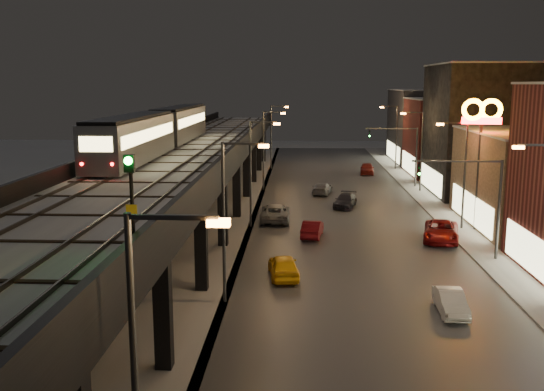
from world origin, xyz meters
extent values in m
cube|color=#46474D|center=(7.50, 35.00, 0.03)|extent=(17.00, 120.00, 0.06)
cube|color=#9FA1A8|center=(17.50, 35.00, 0.07)|extent=(4.00, 120.00, 0.14)
cube|color=#9FA1A8|center=(-6.00, 35.00, 0.03)|extent=(11.00, 120.00, 0.06)
cube|color=black|center=(-6.00, 32.00, 5.80)|extent=(9.00, 100.00, 1.00)
cube|color=black|center=(-2.30, 5.00, 2.65)|extent=(0.70, 0.70, 5.30)
cube|color=black|center=(-6.00, 5.00, 5.15)|extent=(8.00, 0.60, 0.50)
cube|color=black|center=(-9.70, 15.00, 2.65)|extent=(0.70, 0.70, 5.30)
cube|color=black|center=(-2.30, 15.00, 2.65)|extent=(0.70, 0.70, 5.30)
cube|color=black|center=(-6.00, 15.00, 5.15)|extent=(8.00, 0.60, 0.50)
cube|color=black|center=(-9.70, 25.00, 2.65)|extent=(0.70, 0.70, 5.30)
cube|color=black|center=(-2.30, 25.00, 2.65)|extent=(0.70, 0.70, 5.30)
cube|color=black|center=(-6.00, 25.00, 5.15)|extent=(8.00, 0.60, 0.50)
cube|color=black|center=(-9.70, 35.00, 2.65)|extent=(0.70, 0.70, 5.30)
cube|color=black|center=(-2.30, 35.00, 2.65)|extent=(0.70, 0.70, 5.30)
cube|color=black|center=(-6.00, 35.00, 5.15)|extent=(8.00, 0.60, 0.50)
cube|color=black|center=(-9.70, 45.00, 2.65)|extent=(0.70, 0.70, 5.30)
cube|color=black|center=(-2.30, 45.00, 2.65)|extent=(0.70, 0.70, 5.30)
cube|color=black|center=(-6.00, 45.00, 5.15)|extent=(8.00, 0.60, 0.50)
cube|color=black|center=(-9.70, 55.00, 2.65)|extent=(0.70, 0.70, 5.30)
cube|color=black|center=(-2.30, 55.00, 2.65)|extent=(0.70, 0.70, 5.30)
cube|color=black|center=(-6.00, 55.00, 5.15)|extent=(8.00, 0.60, 0.50)
cube|color=black|center=(-9.70, 65.00, 2.65)|extent=(0.70, 0.70, 5.30)
cube|color=black|center=(-2.30, 65.00, 2.65)|extent=(0.70, 0.70, 5.30)
cube|color=black|center=(-6.00, 65.00, 5.15)|extent=(8.00, 0.60, 0.50)
cube|color=black|center=(-9.70, 75.00, 2.65)|extent=(0.70, 0.70, 5.30)
cube|color=black|center=(-2.30, 75.00, 2.65)|extent=(0.70, 0.70, 5.30)
cube|color=black|center=(-6.00, 75.00, 5.15)|extent=(8.00, 0.60, 0.50)
cube|color=#B2B7C1|center=(-6.00, 32.00, 6.38)|extent=(8.40, 100.00, 0.16)
cube|color=#332D28|center=(-9.22, 32.00, 6.54)|extent=(0.08, 98.00, 0.16)
cube|color=#332D28|center=(-7.78, 32.00, 6.54)|extent=(0.08, 98.00, 0.16)
cube|color=#332D28|center=(-4.72, 32.00, 6.54)|extent=(0.08, 98.00, 0.16)
cube|color=#332D28|center=(-3.28, 32.00, 6.54)|extent=(0.08, 98.00, 0.16)
cube|color=black|center=(-6.00, 2.00, 6.49)|extent=(7.80, 0.24, 0.06)
cube|color=black|center=(-6.00, 18.00, 6.49)|extent=(7.80, 0.24, 0.06)
cube|color=black|center=(-6.00, 34.00, 6.49)|extent=(7.80, 0.24, 0.06)
cube|color=black|center=(-6.00, 50.00, 6.49)|extent=(7.80, 0.24, 0.06)
cube|color=black|center=(-6.00, 66.00, 6.49)|extent=(7.80, 0.24, 0.06)
cube|color=black|center=(-1.65, 32.00, 6.85)|extent=(0.30, 100.00, 1.10)
cube|color=black|center=(-10.35, 32.00, 6.85)|extent=(0.30, 100.00, 1.10)
cube|color=beige|center=(17.95, 18.00, 1.60)|extent=(0.10, 9.60, 2.40)
cube|color=beige|center=(17.95, 32.00, 1.60)|extent=(0.10, 12.00, 2.40)
cube|color=black|center=(24.00, 48.00, 7.00)|extent=(12.00, 13.00, 14.00)
cube|color=beige|center=(17.95, 48.00, 1.60)|extent=(0.10, 10.40, 2.40)
cube|color=#B2B7C1|center=(24.00, 48.00, 14.08)|extent=(12.20, 13.20, 0.16)
cube|color=brown|center=(24.00, 62.00, 5.00)|extent=(12.00, 12.00, 10.00)
cube|color=beige|center=(17.95, 62.00, 1.60)|extent=(0.10, 9.60, 2.40)
cube|color=#B2B7C1|center=(24.00, 62.00, 10.08)|extent=(12.20, 12.20, 0.16)
cube|color=#323136|center=(24.00, 76.00, 5.50)|extent=(12.00, 16.00, 11.00)
cube|color=beige|center=(17.95, 76.00, 1.60)|extent=(0.10, 12.80, 2.40)
cube|color=#B2B7C1|center=(24.00, 76.00, 11.08)|extent=(12.20, 16.20, 0.16)
cylinder|color=#38383A|center=(-0.70, -5.00, 4.50)|extent=(0.18, 0.18, 9.00)
cube|color=#38383A|center=(0.40, -5.00, 8.90)|extent=(2.20, 0.12, 0.12)
cube|color=orange|center=(1.50, -5.00, 8.78)|extent=(0.55, 0.28, 0.18)
cylinder|color=#38383A|center=(-0.70, 13.00, 4.50)|extent=(0.18, 0.18, 9.00)
cube|color=#38383A|center=(0.40, 13.00, 8.90)|extent=(2.20, 0.12, 0.12)
cube|color=orange|center=(1.50, 13.00, 8.78)|extent=(0.55, 0.28, 0.18)
cube|color=#38383A|center=(15.90, 13.00, 8.90)|extent=(2.20, 0.12, 0.12)
cube|color=orange|center=(14.80, 13.00, 8.78)|extent=(0.55, 0.28, 0.18)
cylinder|color=#38383A|center=(-0.70, 31.00, 4.50)|extent=(0.18, 0.18, 9.00)
cube|color=#38383A|center=(0.40, 31.00, 8.90)|extent=(2.20, 0.12, 0.12)
cube|color=orange|center=(1.50, 31.00, 8.78)|extent=(0.55, 0.28, 0.18)
cylinder|color=#38383A|center=(17.00, 31.00, 4.50)|extent=(0.18, 0.18, 9.00)
cube|color=#38383A|center=(15.90, 31.00, 8.90)|extent=(2.20, 0.12, 0.12)
cube|color=orange|center=(14.80, 31.00, 8.78)|extent=(0.55, 0.28, 0.18)
cylinder|color=#38383A|center=(-0.70, 49.00, 4.50)|extent=(0.18, 0.18, 9.00)
cube|color=#38383A|center=(0.40, 49.00, 8.90)|extent=(2.20, 0.12, 0.12)
cube|color=orange|center=(1.50, 49.00, 8.78)|extent=(0.55, 0.28, 0.18)
cylinder|color=#38383A|center=(17.00, 49.00, 4.50)|extent=(0.18, 0.18, 9.00)
cube|color=#38383A|center=(15.90, 49.00, 8.90)|extent=(2.20, 0.12, 0.12)
cube|color=orange|center=(14.80, 49.00, 8.78)|extent=(0.55, 0.28, 0.18)
cylinder|color=#38383A|center=(-0.70, 67.00, 4.50)|extent=(0.18, 0.18, 9.00)
cube|color=#38383A|center=(0.40, 67.00, 8.90)|extent=(2.20, 0.12, 0.12)
cube|color=orange|center=(1.50, 67.00, 8.78)|extent=(0.55, 0.28, 0.18)
cylinder|color=#38383A|center=(17.00, 67.00, 4.50)|extent=(0.18, 0.18, 9.00)
cube|color=#38383A|center=(15.90, 67.00, 8.90)|extent=(2.20, 0.12, 0.12)
cube|color=orange|center=(14.80, 67.00, 8.78)|extent=(0.55, 0.28, 0.18)
cylinder|color=#38383A|center=(17.00, 22.00, 3.50)|extent=(0.20, 0.20, 7.00)
cube|color=#38383A|center=(14.00, 22.00, 6.90)|extent=(6.00, 0.12, 0.12)
imported|color=black|center=(11.50, 22.00, 6.40)|extent=(0.20, 0.16, 1.00)
sphere|color=#0CFF26|center=(11.50, 21.85, 6.15)|extent=(0.18, 0.18, 0.18)
cylinder|color=#38383A|center=(17.00, 52.00, 3.50)|extent=(0.20, 0.20, 7.00)
cube|color=#38383A|center=(14.00, 52.00, 6.90)|extent=(6.00, 0.12, 0.12)
imported|color=black|center=(11.50, 52.00, 6.40)|extent=(0.20, 0.16, 1.00)
sphere|color=#0CFF26|center=(11.50, 51.85, 6.15)|extent=(0.18, 0.18, 0.18)
cube|color=gray|center=(-8.50, 23.68, 8.11)|extent=(2.62, 15.82, 2.98)
cube|color=black|center=(-8.50, 23.68, 9.72)|extent=(2.35, 15.36, 0.23)
cube|color=#FFE48A|center=(-9.82, 23.68, 8.52)|extent=(0.05, 14.46, 0.81)
cube|color=#FFE48A|center=(-7.18, 23.68, 8.52)|extent=(0.05, 14.46, 0.81)
cube|color=gray|center=(-8.50, 40.81, 8.11)|extent=(2.62, 15.82, 2.98)
cube|color=black|center=(-8.50, 40.81, 9.72)|extent=(2.35, 15.36, 0.23)
cube|color=#FFE48A|center=(-9.82, 40.81, 8.52)|extent=(0.05, 14.46, 0.81)
cube|color=#FFE48A|center=(-7.18, 40.81, 8.52)|extent=(0.05, 14.46, 0.81)
cube|color=#FFE48A|center=(-8.50, 15.76, 8.56)|extent=(1.99, 0.05, 0.90)
sphere|color=#FF0C0C|center=(-9.40, 15.74, 7.39)|extent=(0.18, 0.18, 0.18)
sphere|color=#FF0C0C|center=(-7.60, 15.74, 7.39)|extent=(0.18, 0.18, 0.18)
cylinder|color=black|center=(-2.10, 0.35, 8.19)|extent=(0.13, 0.13, 3.14)
cube|color=black|center=(-2.10, 0.23, 9.50)|extent=(0.33, 0.19, 0.58)
sphere|color=#0CFF26|center=(-2.10, 0.11, 9.60)|extent=(0.27, 0.27, 0.27)
cube|color=yellow|center=(-2.10, 0.25, 7.98)|extent=(0.37, 0.04, 0.31)
imported|color=yellow|center=(2.46, 17.44, 0.73)|extent=(2.29, 4.50, 1.47)
imported|color=maroon|center=(4.46, 27.78, 0.67)|extent=(1.96, 4.20, 1.33)
imported|color=gray|center=(1.28, 33.31, 0.76)|extent=(2.59, 5.50, 1.52)
imported|color=slate|center=(5.92, 46.80, 0.63)|extent=(2.60, 4.61, 1.26)
imported|color=white|center=(11.47, 11.84, 0.62)|extent=(1.39, 3.78, 1.24)
imported|color=maroon|center=(14.38, 27.01, 0.77)|extent=(3.73, 5.94, 1.53)
imported|color=black|center=(7.91, 39.65, 0.65)|extent=(2.86, 4.82, 1.31)
imported|color=maroon|center=(12.46, 62.10, 0.75)|extent=(2.20, 4.55, 1.50)
cylinder|color=#38383A|center=(18.00, 30.66, 4.39)|extent=(0.24, 0.24, 8.78)
cube|color=#FF0C0C|center=(18.00, 30.66, 9.11)|extent=(3.07, 0.25, 0.55)
torus|color=#FFA60B|center=(17.29, 30.66, 9.98)|extent=(1.81, 0.63, 1.78)
torus|color=#FFA60B|center=(18.71, 30.66, 9.98)|extent=(1.81, 0.63, 1.78)
camera|label=1|loc=(3.43, -19.00, 12.05)|focal=40.00mm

